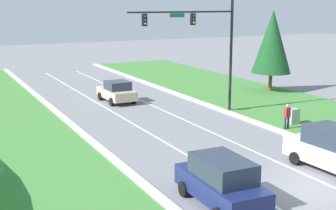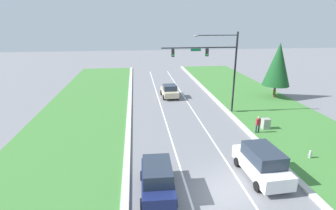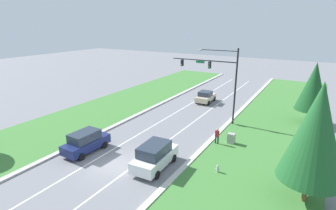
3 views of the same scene
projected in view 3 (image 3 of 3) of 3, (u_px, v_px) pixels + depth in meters
ground_plane at (112, 164)px, 22.52m from camera, size 160.00×160.00×0.00m
curb_strip_right at (168, 183)px, 19.78m from camera, size 0.50×90.00×0.15m
curb_strip_left at (67, 149)px, 25.21m from camera, size 0.50×90.00×0.15m
grass_verge_right at (237, 207)px, 17.26m from camera, size 10.00×90.00×0.08m
grass_verge_left at (34, 137)px, 27.75m from camera, size 10.00×90.00×0.08m
lane_stripe_inner_left at (96, 159)px, 23.38m from camera, size 0.14×81.00×0.01m
lane_stripe_inner_right at (128, 170)px, 21.65m from camera, size 0.14×81.00×0.01m
traffic_signal_mast at (218, 74)px, 30.79m from camera, size 8.26×0.41×8.99m
navy_suv at (86, 142)px, 24.51m from camera, size 2.19×4.59×2.01m
white_suv at (155, 155)px, 21.83m from camera, size 2.45×4.92×2.13m
champagne_sedan at (206, 97)px, 40.03m from camera, size 2.25×4.23×1.75m
utility_cabinet at (231, 139)px, 26.26m from camera, size 0.70×0.60×1.10m
pedestrian at (217, 135)px, 26.06m from camera, size 0.40×0.25×1.69m
fire_hydrant at (218, 169)px, 21.20m from camera, size 0.34×0.20×0.70m
conifer_near_right_tree at (313, 87)px, 30.39m from camera, size 3.54×3.54×7.42m
conifer_far_right_tree at (316, 133)px, 16.32m from camera, size 4.08×4.08×8.37m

